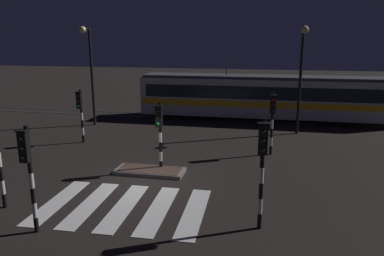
{
  "coord_description": "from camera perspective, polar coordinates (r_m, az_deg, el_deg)",
  "views": [
    {
      "loc": [
        4.82,
        -13.68,
        5.82
      ],
      "look_at": [
        1.13,
        4.26,
        1.4
      ],
      "focal_mm": 34.69,
      "sensor_mm": 36.0,
      "label": 1
    }
  ],
  "objects": [
    {
      "name": "rail_near",
      "position": [
        27.44,
        1.22,
        1.35
      ],
      "size": [
        80.0,
        0.12,
        0.03
      ],
      "primitive_type": "cube",
      "color": "#59595E",
      "rests_on": "ground"
    },
    {
      "name": "traffic_light_median_centre",
      "position": [
        16.34,
        -5.01,
        0.18
      ],
      "size": [
        0.36,
        0.42,
        3.11
      ],
      "color": "black",
      "rests_on": "ground"
    },
    {
      "name": "ground_plane",
      "position": [
        15.63,
        -7.31,
        -8.41
      ],
      "size": [
        120.0,
        120.0,
        0.0
      ],
      "primitive_type": "plane",
      "color": "black"
    },
    {
      "name": "traffic_island",
      "position": [
        16.72,
        -6.49,
        -6.57
      ],
      "size": [
        3.06,
        1.23,
        0.18
      ],
      "color": "slate",
      "rests_on": "ground"
    },
    {
      "name": "street_lamp_trackside_right",
      "position": [
        23.4,
        16.49,
        9.06
      ],
      "size": [
        0.44,
        1.21,
        6.55
      ],
      "color": "black",
      "rests_on": "ground"
    },
    {
      "name": "traffic_light_corner_near_right",
      "position": [
        11.29,
        10.76,
        -4.62
      ],
      "size": [
        0.36,
        0.42,
        3.54
      ],
      "color": "black",
      "rests_on": "ground"
    },
    {
      "name": "traffic_light_kerb_mid_left",
      "position": [
        11.94,
        -23.93,
        -5.14
      ],
      "size": [
        0.36,
        0.42,
        3.38
      ],
      "color": "black",
      "rests_on": "ground"
    },
    {
      "name": "tram",
      "position": [
        27.41,
        10.79,
        4.79
      ],
      "size": [
        17.9,
        2.58,
        4.15
      ],
      "color": "silver",
      "rests_on": "ground"
    },
    {
      "name": "crosswalk_zebra",
      "position": [
        13.67,
        -10.45,
        -11.83
      ],
      "size": [
        5.87,
        4.05,
        0.02
      ],
      "color": "silver",
      "rests_on": "ground"
    },
    {
      "name": "rail_far",
      "position": [
        28.83,
        1.74,
        1.94
      ],
      "size": [
        80.0,
        0.12,
        0.03
      ],
      "primitive_type": "cube",
      "color": "#59595E",
      "rests_on": "ground"
    },
    {
      "name": "street_lamp_trackside_left",
      "position": [
        25.8,
        -15.5,
        9.56
      ],
      "size": [
        0.44,
        1.21,
        6.6
      ],
      "color": "black",
      "rests_on": "ground"
    },
    {
      "name": "traffic_light_corner_far_right",
      "position": [
        19.01,
        12.26,
        2.04
      ],
      "size": [
        0.36,
        0.42,
        3.22
      ],
      "color": "black",
      "rests_on": "ground"
    },
    {
      "name": "traffic_light_corner_far_left",
      "position": [
        21.78,
        -16.79,
        2.92
      ],
      "size": [
        0.36,
        0.42,
        3.06
      ],
      "color": "black",
      "rests_on": "ground"
    }
  ]
}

